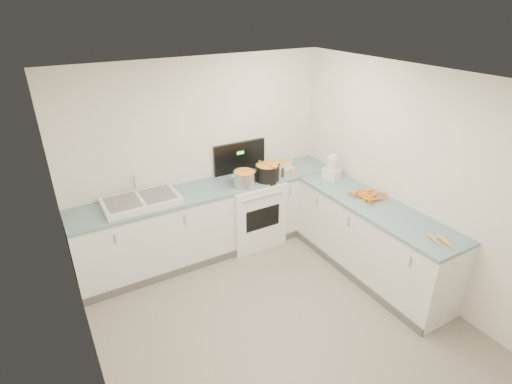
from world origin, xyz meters
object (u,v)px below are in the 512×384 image
extract_bottle (283,173)px  food_processor (332,169)px  stove (250,209)px  sink (141,201)px  black_pot (267,173)px  steel_pot (244,179)px  mixing_bowl (284,164)px  spice_jar (292,172)px

extract_bottle → food_processor: bearing=-36.1°
stove → sink: size_ratio=1.58×
black_pot → steel_pot: bearing=-179.3°
stove → black_pot: 0.60m
mixing_bowl → food_processor: size_ratio=0.68×
stove → black_pot: stove is taller
sink → extract_bottle: bearing=-5.8°
sink → stove: bearing=-0.6°
black_pot → extract_bottle: 0.23m
stove → sink: bearing=179.4°
spice_jar → steel_pot: bearing=177.8°
sink → spice_jar: size_ratio=9.46×
sink → spice_jar: 2.01m
food_processor → steel_pot: bearing=159.7°
steel_pot → mixing_bowl: bearing=17.0°
mixing_bowl → spice_jar: size_ratio=2.56×
black_pot → food_processor: (0.75, -0.41, 0.05)m
black_pot → mixing_bowl: 0.47m
sink → steel_pot: size_ratio=2.97×
extract_bottle → steel_pot: bearing=177.5°
stove → spice_jar: size_ratio=14.95×
stove → spice_jar: bearing=-17.6°
steel_pot → black_pot: bearing=0.7°
sink → mixing_bowl: sink is taller
mixing_bowl → extract_bottle: same height
stove → steel_pot: stove is taller
black_pot → extract_bottle: black_pot is taller
sink → black_pot: sink is taller
black_pot → sink: bearing=174.4°
mixing_bowl → extract_bottle: bearing=-125.7°
stove → steel_pot: bearing=-138.7°
sink → spice_jar: sink is taller
sink → food_processor: food_processor is taller
steel_pot → mixing_bowl: (0.76, 0.23, -0.03)m
black_pot → food_processor: 0.85m
extract_bottle → spice_jar: 0.15m
stove → mixing_bowl: 0.79m
stove → extract_bottle: 0.68m
stove → food_processor: stove is taller
stove → food_processor: 1.24m
mixing_bowl → black_pot: bearing=-151.3°
sink → black_pot: size_ratio=2.70×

